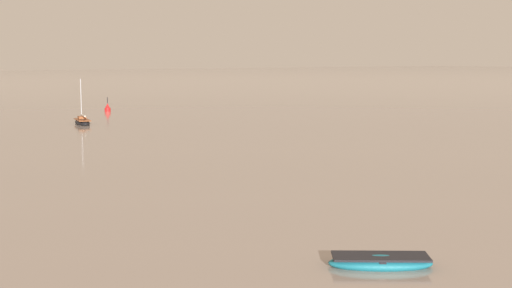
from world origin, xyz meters
name	(u,v)px	position (x,y,z in m)	size (l,w,h in m)	color
sailboat_moored_1	(82,122)	(-12.74, 71.96, 0.25)	(2.39, 5.31, 5.74)	black
rowboat_moored_4	(380,262)	(-21.81, 8.41, 0.18)	(4.22, 3.43, 0.65)	#197084
channel_buoy	(108,108)	(-3.22, 88.99, 0.46)	(0.90, 0.90, 2.30)	red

